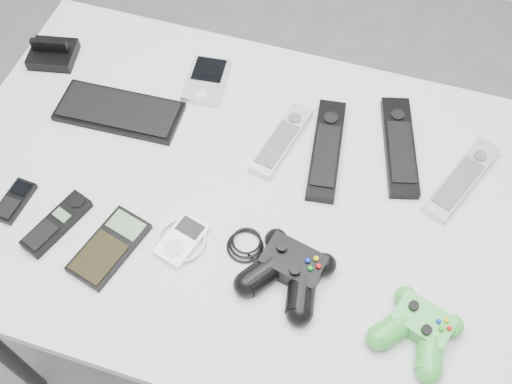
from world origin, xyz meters
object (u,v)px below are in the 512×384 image
(remote_black_b, at_px, (400,146))
(mobile_phone, at_px, (14,201))
(pda_keyboard, at_px, (119,111))
(remote_black_a, at_px, (326,149))
(pda, at_px, (206,80))
(calculator, at_px, (109,247))
(remote_silver_a, at_px, (282,140))
(controller_green, at_px, (419,328))
(controller_black, at_px, (289,270))
(mp3_player, at_px, (182,240))
(cordless_handset, at_px, (57,223))
(desk, at_px, (254,212))
(remote_silver_b, at_px, (462,179))

(remote_black_b, distance_m, mobile_phone, 0.74)
(pda_keyboard, distance_m, remote_black_a, 0.43)
(pda, distance_m, calculator, 0.42)
(pda, distance_m, remote_silver_a, 0.22)
(calculator, relative_size, controller_green, 1.08)
(calculator, relative_size, controller_black, 0.61)
(pda_keyboard, height_order, mp3_player, mp3_player)
(calculator, bearing_deg, cordless_handset, -172.34)
(pda_keyboard, xyz_separation_m, remote_black_a, (0.43, 0.03, 0.00))
(pda, bearing_deg, controller_black, -58.76)
(desk, relative_size, remote_black_b, 5.08)
(mobile_phone, distance_m, cordless_handset, 0.10)
(cordless_handset, distance_m, controller_black, 0.43)
(mp3_player, bearing_deg, remote_black_b, 59.41)
(pda_keyboard, distance_m, controller_green, 0.72)
(controller_green, bearing_deg, remote_silver_a, 154.28)
(pda, xyz_separation_m, remote_silver_b, (0.55, -0.09, 0.00))
(cordless_handset, xyz_separation_m, calculator, (0.11, -0.01, -0.00))
(calculator, distance_m, controller_green, 0.55)
(desk, relative_size, mobile_phone, 13.16)
(pda, relative_size, mp3_player, 1.31)
(pda_keyboard, bearing_deg, calculator, -71.41)
(pda_keyboard, distance_m, mp3_player, 0.33)
(remote_silver_a, bearing_deg, calculator, -113.31)
(remote_black_a, xyz_separation_m, mobile_phone, (-0.53, -0.29, -0.00))
(calculator, bearing_deg, remote_black_b, 54.42)
(controller_green, bearing_deg, pda_keyboard, 175.15)
(mobile_phone, bearing_deg, pda_keyboard, 73.40)
(remote_silver_b, bearing_deg, mp3_player, -125.28)
(desk, relative_size, cordless_handset, 8.63)
(cordless_handset, xyz_separation_m, controller_green, (0.65, -0.00, 0.01))
(pda_keyboard, bearing_deg, mobile_phone, -113.13)
(remote_black_a, height_order, controller_black, controller_black)
(remote_black_a, xyz_separation_m, remote_silver_b, (0.26, 0.01, -0.00))
(remote_black_a, distance_m, controller_black, 0.28)
(pda, relative_size, remote_black_a, 0.53)
(pda_keyboard, height_order, calculator, same)
(remote_black_a, bearing_deg, cordless_handset, -151.59)
(pda, height_order, cordless_handset, cordless_handset)
(remote_silver_a, xyz_separation_m, remote_black_b, (0.23, 0.06, 0.00))
(mobile_phone, bearing_deg, mp3_player, 6.65)
(remote_black_b, xyz_separation_m, remote_silver_b, (0.13, -0.04, -0.00))
(cordless_handset, bearing_deg, remote_black_b, 51.61)
(controller_black, height_order, controller_green, controller_black)
(remote_black_b, distance_m, remote_silver_b, 0.13)
(controller_green, bearing_deg, mp3_player, -167.14)
(desk, distance_m, remote_black_a, 0.19)
(mobile_phone, relative_size, mp3_player, 0.95)
(mobile_phone, bearing_deg, remote_black_b, 31.05)
(remote_silver_b, bearing_deg, controller_green, -72.59)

